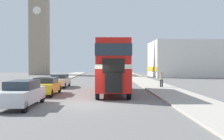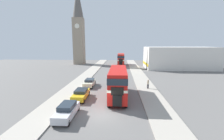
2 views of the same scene
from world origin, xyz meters
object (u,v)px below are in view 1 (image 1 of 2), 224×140
object	(u,v)px
double_decker_bus	(112,63)
pedestrian_walking	(161,78)
church_tower	(39,9)
car_parked_near	(22,93)
bus_distant	(110,64)
car_parked_far	(60,81)
car_parked_mid	(46,86)

from	to	relation	value
double_decker_bus	pedestrian_walking	xyz separation A→B (m)	(5.32, 4.59, -1.55)
pedestrian_walking	church_tower	distance (m)	42.84
church_tower	car_parked_near	bearing A→B (deg)	-76.34
double_decker_bus	bus_distant	xyz separation A→B (m)	(0.42, 35.20, 0.01)
bus_distant	pedestrian_walking	world-z (taller)	bus_distant
church_tower	pedestrian_walking	bearing A→B (deg)	-57.23
car_parked_far	church_tower	world-z (taller)	church_tower
car_parked_far	car_parked_near	bearing A→B (deg)	-89.62
car_parked_near	pedestrian_walking	distance (m)	15.64
double_decker_bus	car_parked_mid	bearing A→B (deg)	-170.06
car_parked_far	double_decker_bus	bearing A→B (deg)	-45.95
double_decker_bus	church_tower	size ratio (longest dim) A/B	0.31
church_tower	car_parked_far	bearing A→B (deg)	-71.57
car_parked_far	church_tower	bearing A→B (deg)	108.43
bus_distant	car_parked_mid	bearing A→B (deg)	-99.25
car_parked_near	car_parked_mid	size ratio (longest dim) A/B	1.03
car_parked_far	car_parked_mid	bearing A→B (deg)	-89.09
car_parked_near	church_tower	world-z (taller)	church_tower
bus_distant	church_tower	size ratio (longest dim) A/B	0.31
car_parked_far	bus_distant	bearing A→B (deg)	78.49
bus_distant	car_parked_near	distance (m)	42.37
double_decker_bus	car_parked_near	xyz separation A→B (m)	(-5.49, -6.71, -1.79)
car_parked_mid	bus_distant	bearing A→B (deg)	80.75
double_decker_bus	church_tower	xyz separation A→B (m)	(-16.46, 38.42, 13.17)
bus_distant	car_parked_far	distance (m)	30.11
double_decker_bus	car_parked_far	bearing A→B (deg)	134.05
double_decker_bus	car_parked_far	size ratio (longest dim) A/B	2.26
car_parked_mid	pedestrian_walking	distance (m)	12.13
double_decker_bus	bus_distant	size ratio (longest dim) A/B	0.98
car_parked_mid	car_parked_near	bearing A→B (deg)	-90.24
car_parked_mid	car_parked_far	distance (m)	6.72
double_decker_bus	pedestrian_walking	bearing A→B (deg)	40.79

